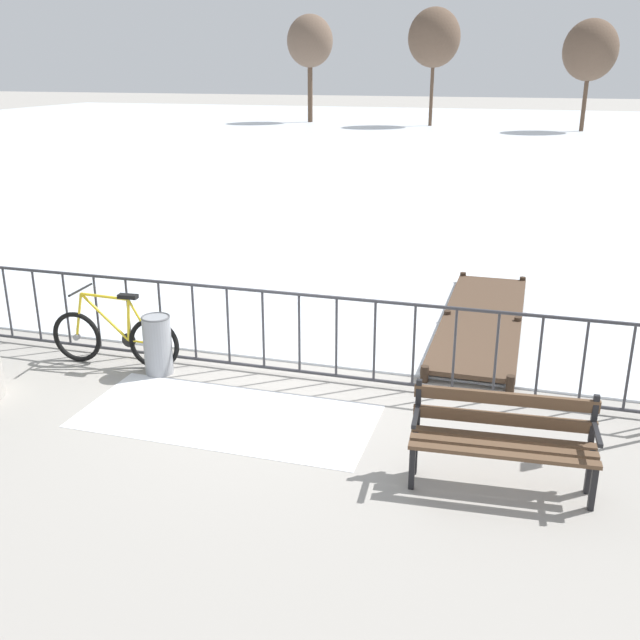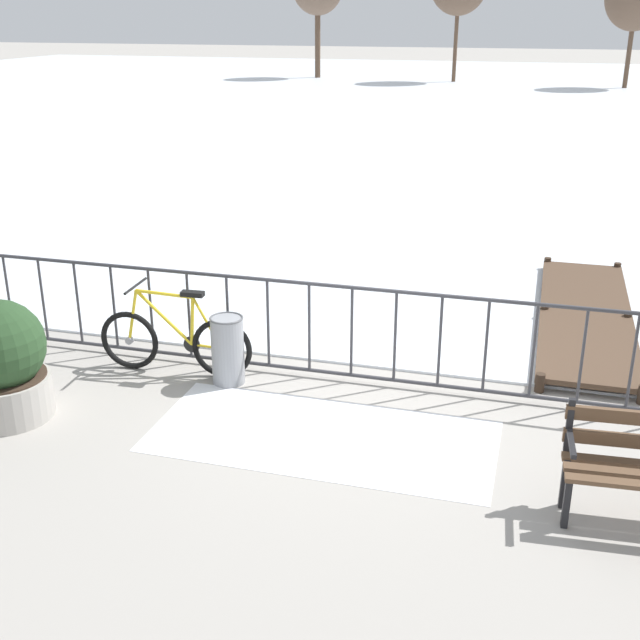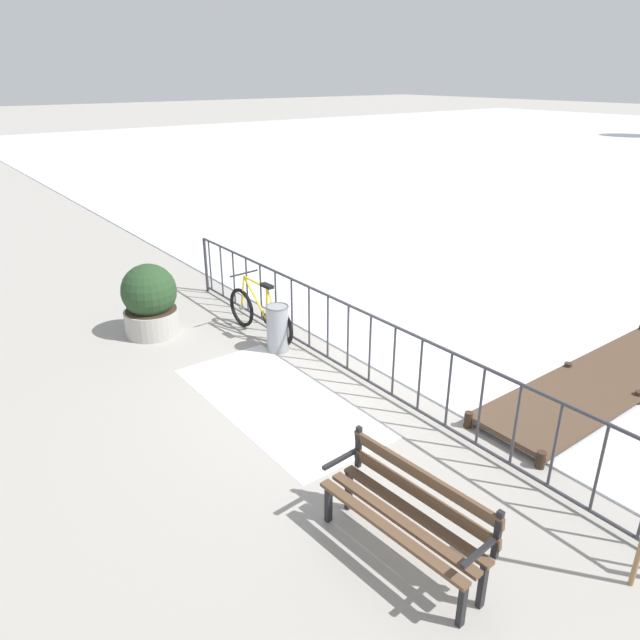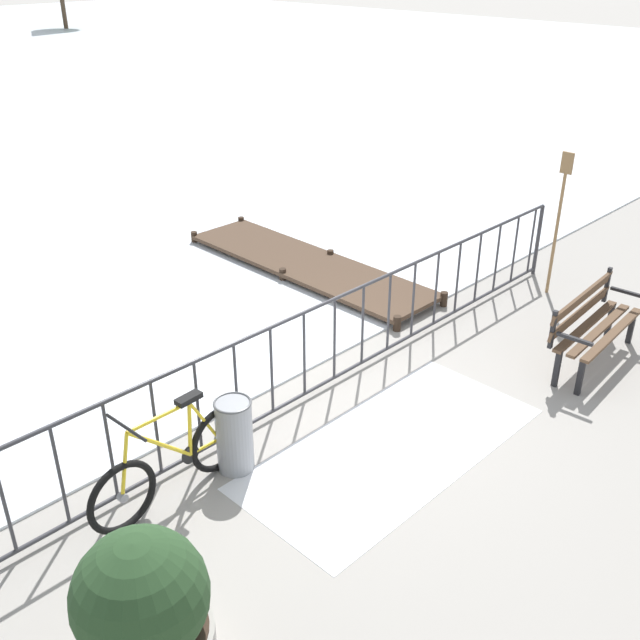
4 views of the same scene
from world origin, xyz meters
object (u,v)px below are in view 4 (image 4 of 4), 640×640
object	(u,v)px
park_bench	(592,322)
planter_with_shrub	(144,615)
oar_upright	(559,215)
bicycle_near_railing	(173,463)
trash_bin	(234,435)

from	to	relation	value
park_bench	planter_with_shrub	size ratio (longest dim) A/B	1.39
planter_with_shrub	oar_upright	bearing A→B (deg)	9.04
bicycle_near_railing	trash_bin	distance (m)	0.63
bicycle_near_railing	oar_upright	world-z (taller)	oar_upright
bicycle_near_railing	oar_upright	bearing A→B (deg)	-1.71
trash_bin	oar_upright	size ratio (longest dim) A/B	0.37
park_bench	trash_bin	size ratio (longest dim) A/B	2.23
bicycle_near_railing	planter_with_shrub	bearing A→B (deg)	-130.53
park_bench	planter_with_shrub	xyz separation A→B (m)	(-5.91, 0.11, 0.05)
park_bench	planter_with_shrub	distance (m)	5.91
bicycle_near_railing	planter_with_shrub	world-z (taller)	planter_with_shrub
oar_upright	bicycle_near_railing	bearing A→B (deg)	178.29
oar_upright	planter_with_shrub	bearing A→B (deg)	-170.96
park_bench	bicycle_near_railing	bearing A→B (deg)	163.06
bicycle_near_railing	park_bench	world-z (taller)	bicycle_near_railing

